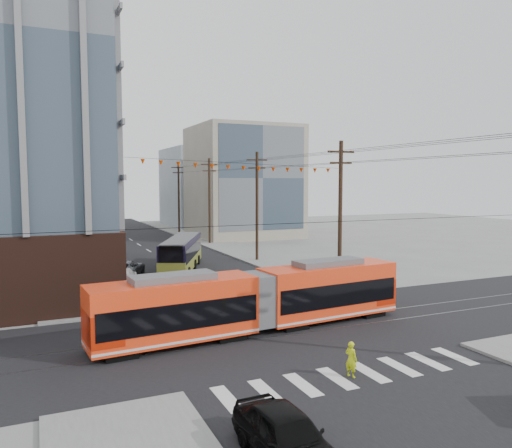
{
  "coord_description": "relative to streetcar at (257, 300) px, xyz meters",
  "views": [
    {
      "loc": [
        -11.85,
        -19.79,
        8.07
      ],
      "look_at": [
        1.39,
        10.17,
        5.26
      ],
      "focal_mm": 35.0,
      "sensor_mm": 36.0,
      "label": 1
    }
  ],
  "objects": [
    {
      "name": "bg_bldg_ne_near",
      "position": [
        17.17,
        43.79,
        6.29
      ],
      "size": [
        14.0,
        14.0,
        16.0
      ],
      "primitive_type": "cube",
      "color": "gray",
      "rests_on": "ground"
    },
    {
      "name": "bg_bldg_nw_far",
      "position": [
        -12.83,
        67.79,
        8.29
      ],
      "size": [
        16.0,
        18.0,
        20.0
      ],
      "primitive_type": "cube",
      "color": "gray",
      "rests_on": "ground"
    },
    {
      "name": "parked_car_grey",
      "position": [
        -3.82,
        18.72,
        -1.02
      ],
      "size": [
        4.09,
        5.42,
        1.37
      ],
      "primitive_type": "imported",
      "rotation": [
        0.0,
        0.0,
        2.72
      ],
      "color": "#41464D",
      "rests_on": "ground"
    },
    {
      "name": "parked_car_silver",
      "position": [
        -4.4,
        10.35,
        -0.97
      ],
      "size": [
        1.62,
        4.52,
        1.48
      ],
      "primitive_type": "imported",
      "rotation": [
        0.0,
        0.0,
        3.15
      ],
      "color": "#A6A6A6",
      "rests_on": "ground"
    },
    {
      "name": "utility_pole_far",
      "position": [
        9.67,
        51.79,
        3.79
      ],
      "size": [
        0.3,
        0.3,
        11.0
      ],
      "primitive_type": "cylinder",
      "color": "black",
      "rests_on": "ground"
    },
    {
      "name": "jersey_barrier",
      "position": [
        9.47,
        7.97,
        -1.28
      ],
      "size": [
        1.48,
        4.36,
        0.85
      ],
      "primitive_type": "cube",
      "rotation": [
        0.0,
        0.0,
        0.12
      ],
      "color": "slate",
      "rests_on": "ground"
    },
    {
      "name": "streetcar",
      "position": [
        0.0,
        0.0,
        0.0
      ],
      "size": [
        17.87,
        4.02,
        3.41
      ],
      "primitive_type": null,
      "rotation": [
        0.0,
        0.0,
        0.09
      ],
      "color": "#FF3D16",
      "rests_on": "ground"
    },
    {
      "name": "bg_bldg_ne_far",
      "position": [
        19.17,
        63.79,
        5.29
      ],
      "size": [
        16.0,
        16.0,
        14.0
      ],
      "primitive_type": "cube",
      "color": "#8C99A5",
      "rests_on": "ground"
    },
    {
      "name": "ground",
      "position": [
        1.17,
        -4.21,
        -1.71
      ],
      "size": [
        160.0,
        160.0,
        0.0
      ],
      "primitive_type": "plane",
      "color": "slate"
    },
    {
      "name": "city_bus",
      "position": [
        1.28,
        19.89,
        -0.18
      ],
      "size": [
        6.54,
        10.76,
        3.05
      ],
      "primitive_type": null,
      "rotation": [
        0.0,
        0.0,
        -0.42
      ],
      "color": "black",
      "rests_on": "ground"
    },
    {
      "name": "pedestrian",
      "position": [
        0.99,
        -7.31,
        -0.95
      ],
      "size": [
        0.54,
        0.64,
        1.51
      ],
      "primitive_type": "imported",
      "rotation": [
        0.0,
        0.0,
        1.95
      ],
      "color": "#C7DC14",
      "rests_on": "ground"
    },
    {
      "name": "black_sedan",
      "position": [
        -4.32,
        -11.81,
        -0.94
      ],
      "size": [
        2.05,
        4.6,
        1.54
      ],
      "primitive_type": "imported",
      "rotation": [
        0.0,
        0.0,
        0.05
      ],
      "color": "black",
      "rests_on": "ground"
    },
    {
      "name": "parked_car_white",
      "position": [
        -4.77,
        14.93,
        -1.01
      ],
      "size": [
        3.08,
        5.16,
        1.4
      ],
      "primitive_type": "imported",
      "rotation": [
        0.0,
        0.0,
        2.9
      ],
      "color": "silver",
      "rests_on": "ground"
    }
  ]
}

